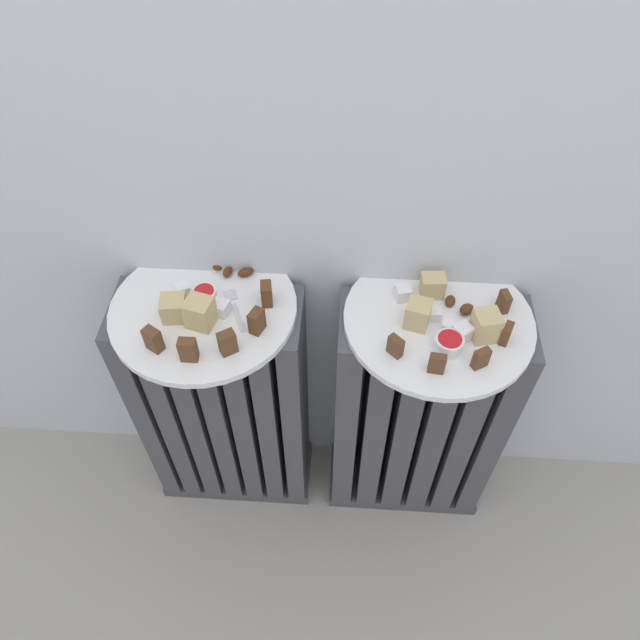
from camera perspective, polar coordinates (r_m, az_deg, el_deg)
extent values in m
plane|color=gray|center=(1.38, -0.82, -25.35)|extent=(6.00, 6.00, 0.00)
cube|color=#47474C|center=(1.48, -7.72, -14.00)|extent=(0.34, 0.15, 0.03)
cube|color=#47474C|center=(1.26, -15.64, -7.29)|extent=(0.04, 0.15, 0.56)
cube|color=#47474C|center=(1.25, -13.52, -7.47)|extent=(0.04, 0.15, 0.56)
cube|color=#47474C|center=(1.23, -11.36, -7.66)|extent=(0.04, 0.15, 0.56)
cube|color=#47474C|center=(1.22, -9.15, -7.83)|extent=(0.04, 0.15, 0.56)
cube|color=#47474C|center=(1.22, -6.92, -8.00)|extent=(0.04, 0.15, 0.56)
cube|color=#47474C|center=(1.21, -4.65, -8.15)|extent=(0.04, 0.15, 0.56)
cube|color=#47474C|center=(1.21, -2.36, -8.29)|extent=(0.04, 0.15, 0.56)
cube|color=#47474C|center=(1.47, 7.81, -14.86)|extent=(0.34, 0.15, 0.03)
cube|color=#47474C|center=(1.20, 2.56, -8.56)|extent=(0.04, 0.15, 0.56)
cube|color=#47474C|center=(1.20, 5.26, -8.68)|extent=(0.04, 0.15, 0.56)
cube|color=#47474C|center=(1.21, 7.94, -8.77)|extent=(0.04, 0.15, 0.56)
cube|color=#47474C|center=(1.22, 10.60, -8.85)|extent=(0.04, 0.15, 0.56)
cube|color=#47474C|center=(1.23, 13.23, -8.91)|extent=(0.04, 0.15, 0.56)
cube|color=#47474C|center=(1.24, 15.81, -8.95)|extent=(0.04, 0.15, 0.56)
cylinder|color=white|center=(1.00, -11.15, 1.06)|extent=(0.31, 0.31, 0.01)
cylinder|color=white|center=(0.98, 11.33, -0.02)|extent=(0.31, 0.31, 0.01)
cube|color=#56351E|center=(0.94, -15.76, -1.82)|extent=(0.03, 0.03, 0.04)
cube|color=#56351E|center=(0.91, -12.58, -2.82)|extent=(0.03, 0.02, 0.04)
cube|color=#56351E|center=(0.91, -8.89, -2.17)|extent=(0.03, 0.03, 0.04)
cube|color=#56351E|center=(0.93, -6.11, -0.12)|extent=(0.03, 0.03, 0.04)
cube|color=#56351E|center=(0.97, -5.17, 2.51)|extent=(0.02, 0.03, 0.04)
cube|color=tan|center=(0.95, -11.49, 0.70)|extent=(0.05, 0.05, 0.05)
cube|color=tan|center=(0.97, -13.88, 1.12)|extent=(0.04, 0.04, 0.04)
cube|color=white|center=(1.01, -13.05, 2.87)|extent=(0.03, 0.03, 0.02)
cube|color=white|center=(0.97, -9.50, 1.14)|extent=(0.03, 0.03, 0.02)
ellipsoid|color=#4C2814|center=(1.03, -8.87, 4.60)|extent=(0.02, 0.03, 0.02)
ellipsoid|color=#4C2814|center=(1.03, -7.16, 4.58)|extent=(0.03, 0.03, 0.02)
ellipsoid|color=#4C2814|center=(1.05, -9.86, 5.21)|extent=(0.03, 0.03, 0.02)
cylinder|color=white|center=(1.00, -11.03, 2.37)|extent=(0.04, 0.04, 0.02)
cylinder|color=red|center=(0.99, -11.07, 2.59)|extent=(0.03, 0.03, 0.01)
cube|color=#56351E|center=(0.91, 7.27, -2.52)|extent=(0.03, 0.03, 0.04)
cube|color=#56351E|center=(0.90, 11.20, -4.14)|extent=(0.03, 0.02, 0.04)
cube|color=#56351E|center=(0.92, 15.23, -3.59)|extent=(0.03, 0.02, 0.04)
cube|color=#56351E|center=(0.96, 17.50, -1.27)|extent=(0.02, 0.03, 0.04)
cube|color=#56351E|center=(1.00, 17.29, 1.70)|extent=(0.02, 0.03, 0.04)
cube|color=tan|center=(1.00, 10.78, 3.27)|extent=(0.04, 0.03, 0.04)
cube|color=tan|center=(0.95, 15.65, -0.55)|extent=(0.05, 0.05, 0.05)
cube|color=tan|center=(0.95, 9.39, 0.56)|extent=(0.05, 0.05, 0.05)
cube|color=white|center=(0.99, 7.97, 2.61)|extent=(0.03, 0.03, 0.02)
cube|color=white|center=(0.97, 10.92, 0.53)|extent=(0.02, 0.02, 0.02)
cube|color=white|center=(0.95, 13.54, -1.15)|extent=(0.04, 0.04, 0.03)
cube|color=white|center=(0.96, 12.25, -0.61)|extent=(0.02, 0.02, 0.02)
ellipsoid|color=#4C2814|center=(0.99, 13.94, 1.01)|extent=(0.03, 0.03, 0.02)
ellipsoid|color=#4C2814|center=(1.00, 12.42, 1.81)|extent=(0.02, 0.03, 0.01)
cylinder|color=white|center=(0.93, 12.29, -2.25)|extent=(0.05, 0.05, 0.02)
cylinder|color=red|center=(0.93, 12.35, -2.00)|extent=(0.04, 0.04, 0.01)
cube|color=silver|center=(0.97, -7.86, 0.20)|extent=(0.03, 0.06, 0.00)
cube|color=silver|center=(1.00, -8.59, 2.38)|extent=(0.03, 0.03, 0.00)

